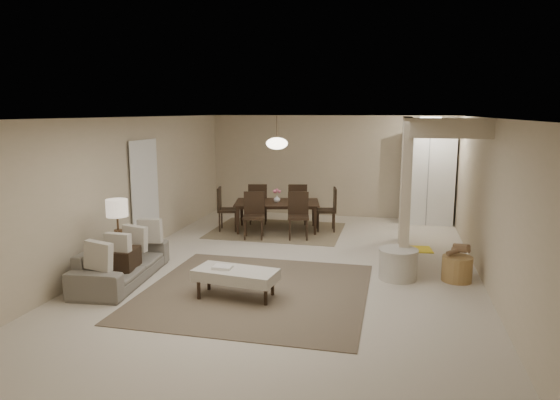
% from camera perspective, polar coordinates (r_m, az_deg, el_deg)
% --- Properties ---
extents(floor, '(9.00, 9.00, 0.00)m').
position_cam_1_polar(floor, '(8.42, 1.36, -7.88)').
color(floor, beige).
rests_on(floor, ground).
extents(ceiling, '(9.00, 9.00, 0.00)m').
position_cam_1_polar(ceiling, '(8.01, 1.44, 9.40)').
color(ceiling, white).
rests_on(ceiling, back_wall).
extents(back_wall, '(6.00, 0.00, 6.00)m').
position_cam_1_polar(back_wall, '(12.52, 5.61, 3.87)').
color(back_wall, '#C2B293').
rests_on(back_wall, floor).
extents(left_wall, '(0.00, 9.00, 9.00)m').
position_cam_1_polar(left_wall, '(9.20, -17.22, 1.23)').
color(left_wall, '#C2B293').
rests_on(left_wall, floor).
extents(right_wall, '(0.00, 9.00, 9.00)m').
position_cam_1_polar(right_wall, '(8.07, 22.74, -0.30)').
color(right_wall, '#C2B293').
rests_on(right_wall, floor).
extents(partition, '(0.15, 2.50, 2.50)m').
position_cam_1_polar(partition, '(9.19, 14.08, 1.36)').
color(partition, '#C2B293').
rests_on(partition, floor).
extents(doorway, '(0.04, 0.90, 2.04)m').
position_cam_1_polar(doorway, '(9.74, -15.23, 0.42)').
color(doorway, black).
rests_on(doorway, floor).
extents(pantry_cabinet, '(1.20, 0.55, 2.10)m').
position_cam_1_polar(pantry_cabinet, '(12.11, 16.47, 2.34)').
color(pantry_cabinet, white).
rests_on(pantry_cabinet, floor).
extents(flush_light, '(0.44, 0.44, 0.05)m').
position_cam_1_polar(flush_light, '(11.06, 16.85, 8.96)').
color(flush_light, white).
rests_on(flush_light, ceiling).
extents(living_rug, '(3.20, 3.20, 0.01)m').
position_cam_1_polar(living_rug, '(7.42, -2.81, -10.35)').
color(living_rug, brown).
rests_on(living_rug, floor).
extents(sofa, '(2.09, 0.99, 0.59)m').
position_cam_1_polar(sofa, '(8.16, -17.61, -6.78)').
color(sofa, slate).
rests_on(sofa, floor).
extents(ottoman_bench, '(1.21, 0.67, 0.41)m').
position_cam_1_polar(ottoman_bench, '(7.10, -5.07, -8.56)').
color(ottoman_bench, beige).
rests_on(ottoman_bench, living_rug).
extents(side_table, '(0.56, 0.56, 0.55)m').
position_cam_1_polar(side_table, '(8.03, -17.79, -7.22)').
color(side_table, black).
rests_on(side_table, floor).
extents(table_lamp, '(0.32, 0.32, 0.76)m').
position_cam_1_polar(table_lamp, '(7.83, -18.12, -1.36)').
color(table_lamp, '#48331F').
rests_on(table_lamp, side_table).
extents(round_pouf, '(0.61, 0.61, 0.48)m').
position_cam_1_polar(round_pouf, '(8.09, 13.33, -7.14)').
color(round_pouf, beige).
rests_on(round_pouf, floor).
extents(wicker_basket, '(0.49, 0.49, 0.39)m').
position_cam_1_polar(wicker_basket, '(8.26, 19.58, -7.42)').
color(wicker_basket, olive).
rests_on(wicker_basket, floor).
extents(dining_rug, '(2.80, 2.10, 0.01)m').
position_cam_1_polar(dining_rug, '(11.02, -0.35, -3.50)').
color(dining_rug, '#726346').
rests_on(dining_rug, floor).
extents(dining_table, '(1.99, 1.37, 0.64)m').
position_cam_1_polar(dining_table, '(10.95, -0.35, -1.90)').
color(dining_table, black).
rests_on(dining_table, dining_rug).
extents(dining_chairs, '(2.60, 2.09, 0.96)m').
position_cam_1_polar(dining_chairs, '(10.92, -0.35, -1.08)').
color(dining_chairs, black).
rests_on(dining_chairs, dining_rug).
extents(vase, '(0.19, 0.19, 0.15)m').
position_cam_1_polar(vase, '(10.88, -0.35, 0.14)').
color(vase, white).
rests_on(vase, dining_table).
extents(yellow_mat, '(0.86, 0.59, 0.01)m').
position_cam_1_polar(yellow_mat, '(9.88, 14.64, -5.45)').
color(yellow_mat, yellow).
rests_on(yellow_mat, floor).
extents(pendant_light, '(0.46, 0.46, 0.71)m').
position_cam_1_polar(pendant_light, '(10.73, -0.36, 6.49)').
color(pendant_light, '#48331F').
rests_on(pendant_light, ceiling).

